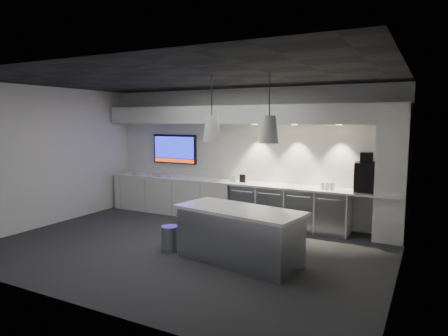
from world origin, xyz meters
The scene contains 28 objects.
floor centered at (0.00, 0.00, 0.00)m, with size 7.00×7.00×0.00m, color #2B2B2D.
ceiling centered at (0.00, 0.00, 3.00)m, with size 7.00×7.00×0.00m, color black.
wall_back centered at (0.00, 2.50, 1.50)m, with size 7.00×7.00×0.00m, color silver.
wall_front centered at (0.00, -2.50, 1.50)m, with size 7.00×7.00×0.00m, color silver.
wall_left centered at (-3.50, 0.00, 1.50)m, with size 7.00×7.00×0.00m, color silver.
wall_right centered at (3.50, 0.00, 1.50)m, with size 7.00×7.00×0.00m, color silver.
back_counter centered at (0.00, 2.17, 0.88)m, with size 6.80×0.65×0.04m, color white.
left_base_cabinets centered at (-1.75, 2.17, 0.43)m, with size 3.30×0.63×0.86m, color white.
fridge_unit_a centered at (0.25, 2.17, 0.42)m, with size 0.60×0.61×0.85m, color #93969B.
fridge_unit_b centered at (0.88, 2.17, 0.42)m, with size 0.60×0.61×0.85m, color #93969B.
fridge_unit_c centered at (1.51, 2.17, 0.42)m, with size 0.60×0.61×0.85m, color #93969B.
fridge_unit_d centered at (2.14, 2.17, 0.42)m, with size 0.60×0.61×0.85m, color #93969B.
backsplash centered at (1.20, 2.48, 1.55)m, with size 4.60×0.03×1.30m, color white.
soffit centered at (0.00, 2.20, 2.40)m, with size 6.90×0.60×0.40m, color white.
column centered at (3.20, 2.20, 1.30)m, with size 0.55×0.55×2.60m, color white.
wall_tv centered at (-1.90, 2.45, 1.56)m, with size 1.25×0.07×0.72m.
island centered at (1.17, -0.18, 0.44)m, with size 2.20×1.22×0.88m.
bin centered at (-0.15, -0.24, 0.22)m, with size 0.31×0.31×0.44m, color #93969B.
coffee_machine centered at (2.74, 2.20, 1.21)m, with size 0.47×0.63×0.77m.
sign_black centered at (0.13, 2.15, 0.99)m, with size 0.14×0.02×0.18m, color black.
sign_white centered at (-0.09, 2.13, 0.97)m, with size 0.18×0.02×0.14m, color white.
cup_cluster centered at (2.02, 2.14, 0.97)m, with size 0.26×0.17×0.14m, color white, non-canonical shape.
tray_a centered at (-2.87, 2.13, 0.91)m, with size 0.16×0.16×0.03m, color #A0A0A0.
tray_b centered at (-2.39, 2.15, 0.91)m, with size 0.16×0.16×0.03m, color #A0A0A0.
tray_c centered at (-2.14, 2.09, 0.91)m, with size 0.16×0.16×0.03m, color #A0A0A0.
tray_d centered at (-1.82, 2.16, 0.91)m, with size 0.16×0.16×0.03m, color #A0A0A0.
pendant_left centered at (0.67, -0.18, 2.15)m, with size 0.29×0.29×1.12m.
pendant_right centered at (1.66, -0.18, 2.15)m, with size 0.29×0.29×1.12m.
Camera 1 is at (3.87, -5.82, 2.29)m, focal length 32.00 mm.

